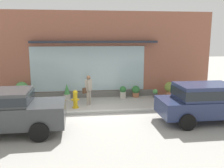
{
  "coord_description": "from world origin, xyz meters",
  "views": [
    {
      "loc": [
        -0.88,
        -11.27,
        3.52
      ],
      "look_at": [
        0.76,
        1.2,
        1.1
      ],
      "focal_mm": 39.8,
      "sensor_mm": 36.0,
      "label": 1
    }
  ],
  "objects_px": {
    "potted_plant_window_right": "(170,89)",
    "potted_plant_trailing_edge": "(67,92)",
    "fire_hydrant": "(75,99)",
    "parked_car_dark_gray": "(0,109)",
    "pedestrian_with_handbag": "(88,88)",
    "potted_plant_corner_tall": "(155,93)",
    "parked_car_navy": "(207,100)",
    "potted_plant_near_hydrant": "(136,91)",
    "potted_plant_doorstep": "(22,90)",
    "potted_plant_low_front": "(123,92)"
  },
  "relations": [
    {
      "from": "parked_car_dark_gray",
      "to": "pedestrian_with_handbag",
      "type": "bearing_deg",
      "value": 46.33
    },
    {
      "from": "potted_plant_low_front",
      "to": "potted_plant_corner_tall",
      "type": "bearing_deg",
      "value": -1.51
    },
    {
      "from": "fire_hydrant",
      "to": "parked_car_navy",
      "type": "height_order",
      "value": "parked_car_navy"
    },
    {
      "from": "pedestrian_with_handbag",
      "to": "potted_plant_corner_tall",
      "type": "bearing_deg",
      "value": 146.62
    },
    {
      "from": "fire_hydrant",
      "to": "potted_plant_window_right",
      "type": "distance_m",
      "value": 5.64
    },
    {
      "from": "potted_plant_trailing_edge",
      "to": "fire_hydrant",
      "type": "bearing_deg",
      "value": -73.72
    },
    {
      "from": "fire_hydrant",
      "to": "parked_car_dark_gray",
      "type": "xyz_separation_m",
      "value": [
        -2.62,
        -3.04,
        0.48
      ]
    },
    {
      "from": "fire_hydrant",
      "to": "potted_plant_window_right",
      "type": "relative_size",
      "value": 0.99
    },
    {
      "from": "fire_hydrant",
      "to": "potted_plant_corner_tall",
      "type": "relative_size",
      "value": 1.81
    },
    {
      "from": "parked_car_dark_gray",
      "to": "potted_plant_trailing_edge",
      "type": "relative_size",
      "value": 4.78
    },
    {
      "from": "parked_car_navy",
      "to": "potted_plant_trailing_edge",
      "type": "height_order",
      "value": "parked_car_navy"
    },
    {
      "from": "potted_plant_doorstep",
      "to": "potted_plant_trailing_edge",
      "type": "xyz_separation_m",
      "value": [
        2.46,
        -0.19,
        -0.15
      ]
    },
    {
      "from": "pedestrian_with_handbag",
      "to": "potted_plant_window_right",
      "type": "xyz_separation_m",
      "value": [
        4.76,
        1.05,
        -0.4
      ]
    },
    {
      "from": "potted_plant_window_right",
      "to": "potted_plant_corner_tall",
      "type": "xyz_separation_m",
      "value": [
        -0.84,
        0.05,
        -0.24
      ]
    },
    {
      "from": "potted_plant_near_hydrant",
      "to": "potted_plant_corner_tall",
      "type": "height_order",
      "value": "potted_plant_near_hydrant"
    },
    {
      "from": "pedestrian_with_handbag",
      "to": "potted_plant_doorstep",
      "type": "height_order",
      "value": "pedestrian_with_handbag"
    },
    {
      "from": "parked_car_navy",
      "to": "potted_plant_window_right",
      "type": "bearing_deg",
      "value": 90.0
    },
    {
      "from": "potted_plant_near_hydrant",
      "to": "potted_plant_low_front",
      "type": "bearing_deg",
      "value": -164.86
    },
    {
      "from": "fire_hydrant",
      "to": "potted_plant_near_hydrant",
      "type": "relative_size",
      "value": 1.35
    },
    {
      "from": "potted_plant_window_right",
      "to": "potted_plant_low_front",
      "type": "xyz_separation_m",
      "value": [
        -2.75,
        0.1,
        -0.12
      ]
    },
    {
      "from": "fire_hydrant",
      "to": "potted_plant_near_hydrant",
      "type": "bearing_deg",
      "value": 27.74
    },
    {
      "from": "potted_plant_trailing_edge",
      "to": "potted_plant_corner_tall",
      "type": "bearing_deg",
      "value": -1.02
    },
    {
      "from": "fire_hydrant",
      "to": "pedestrian_with_handbag",
      "type": "height_order",
      "value": "pedestrian_with_handbag"
    },
    {
      "from": "fire_hydrant",
      "to": "potted_plant_window_right",
      "type": "bearing_deg",
      "value": 15.63
    },
    {
      "from": "potted_plant_doorstep",
      "to": "potted_plant_window_right",
      "type": "height_order",
      "value": "potted_plant_doorstep"
    },
    {
      "from": "parked_car_dark_gray",
      "to": "potted_plant_near_hydrant",
      "type": "xyz_separation_m",
      "value": [
        6.12,
        4.88,
        -0.58
      ]
    },
    {
      "from": "potted_plant_doorstep",
      "to": "potted_plant_corner_tall",
      "type": "bearing_deg",
      "value": -2.11
    },
    {
      "from": "potted_plant_trailing_edge",
      "to": "parked_car_navy",
      "type": "bearing_deg",
      "value": -36.42
    },
    {
      "from": "potted_plant_doorstep",
      "to": "fire_hydrant",
      "type": "bearing_deg",
      "value": -32.13
    },
    {
      "from": "pedestrian_with_handbag",
      "to": "potted_plant_corner_tall",
      "type": "xyz_separation_m",
      "value": [
        3.92,
        1.1,
        -0.64
      ]
    },
    {
      "from": "potted_plant_window_right",
      "to": "potted_plant_trailing_edge",
      "type": "relative_size",
      "value": 0.98
    },
    {
      "from": "potted_plant_low_front",
      "to": "potted_plant_window_right",
      "type": "bearing_deg",
      "value": -2.06
    },
    {
      "from": "parked_car_navy",
      "to": "potted_plant_near_hydrant",
      "type": "bearing_deg",
      "value": 113.04
    },
    {
      "from": "parked_car_navy",
      "to": "potted_plant_trailing_edge",
      "type": "bearing_deg",
      "value": 143.35
    },
    {
      "from": "fire_hydrant",
      "to": "potted_plant_corner_tall",
      "type": "distance_m",
      "value": 4.86
    },
    {
      "from": "parked_car_dark_gray",
      "to": "potted_plant_near_hydrant",
      "type": "height_order",
      "value": "parked_car_dark_gray"
    },
    {
      "from": "potted_plant_corner_tall",
      "to": "pedestrian_with_handbag",
      "type": "bearing_deg",
      "value": -164.35
    },
    {
      "from": "potted_plant_near_hydrant",
      "to": "potted_plant_corner_tall",
      "type": "bearing_deg",
      "value": -13.62
    },
    {
      "from": "potted_plant_low_front",
      "to": "potted_plant_near_hydrant",
      "type": "bearing_deg",
      "value": 15.14
    },
    {
      "from": "fire_hydrant",
      "to": "potted_plant_window_right",
      "type": "xyz_separation_m",
      "value": [
        5.44,
        1.52,
        0.05
      ]
    },
    {
      "from": "potted_plant_doorstep",
      "to": "potted_plant_trailing_edge",
      "type": "height_order",
      "value": "potted_plant_doorstep"
    },
    {
      "from": "pedestrian_with_handbag",
      "to": "potted_plant_doorstep",
      "type": "distance_m",
      "value": 3.88
    },
    {
      "from": "potted_plant_doorstep",
      "to": "potted_plant_low_front",
      "type": "xyz_separation_m",
      "value": [
        5.63,
        -0.23,
        -0.22
      ]
    },
    {
      "from": "pedestrian_with_handbag",
      "to": "potted_plant_corner_tall",
      "type": "height_order",
      "value": "pedestrian_with_handbag"
    },
    {
      "from": "potted_plant_doorstep",
      "to": "potted_plant_window_right",
      "type": "bearing_deg",
      "value": -2.23
    },
    {
      "from": "parked_car_dark_gray",
      "to": "potted_plant_corner_tall",
      "type": "height_order",
      "value": "parked_car_dark_gray"
    },
    {
      "from": "potted_plant_low_front",
      "to": "potted_plant_corner_tall",
      "type": "relative_size",
      "value": 1.42
    },
    {
      "from": "parked_car_navy",
      "to": "parked_car_dark_gray",
      "type": "xyz_separation_m",
      "value": [
        -8.08,
        -0.32,
        0.03
      ]
    },
    {
      "from": "potted_plant_corner_tall",
      "to": "parked_car_navy",
      "type": "bearing_deg",
      "value": -78.69
    },
    {
      "from": "potted_plant_doorstep",
      "to": "potted_plant_corner_tall",
      "type": "relative_size",
      "value": 2.11
    }
  ]
}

